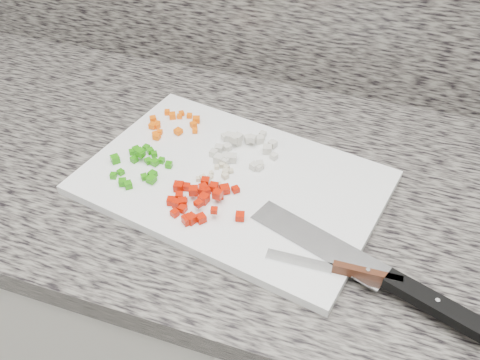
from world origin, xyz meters
name	(u,v)px	position (x,y,z in m)	size (l,w,h in m)	color
cabinet	(285,338)	(0.00, 1.44, 0.43)	(3.92, 0.62, 0.86)	silver
countertop	(301,192)	(0.00, 1.44, 0.88)	(3.96, 0.64, 0.04)	slate
cutting_board	(232,182)	(-0.11, 1.40, 0.91)	(0.47, 0.31, 0.02)	white
carrot_pile	(171,124)	(-0.26, 1.50, 0.92)	(0.10, 0.09, 0.01)	#F75E05
onion_pile	(241,148)	(-0.12, 1.47, 0.92)	(0.11, 0.11, 0.02)	beige
green_pepper_pile	(139,164)	(-0.26, 1.37, 0.92)	(0.11, 0.11, 0.02)	#25870C
red_pepper_pile	(199,199)	(-0.14, 1.33, 0.92)	(0.13, 0.11, 0.02)	#BA1502
garlic_pile	(217,174)	(-0.13, 1.40, 0.92)	(0.05, 0.06, 0.01)	beige
chef_knife	(392,282)	(0.17, 1.27, 0.92)	(0.34, 0.15, 0.02)	silver
paring_knife	(349,271)	(0.11, 1.27, 0.92)	(0.19, 0.02, 0.02)	silver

